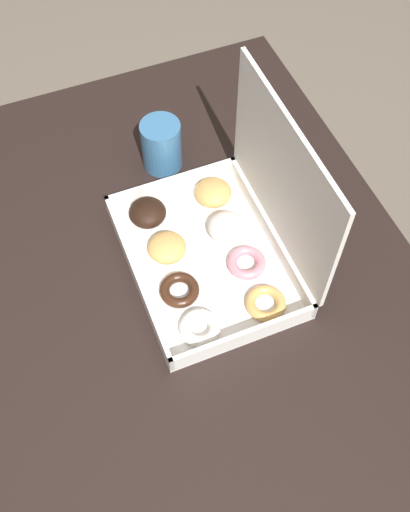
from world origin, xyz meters
TOP-DOWN VIEW (x-y plane):
  - ground_plane at (0.00, 0.00)m, footprint 8.00×8.00m
  - dining_table at (0.00, 0.00)m, footprint 1.16×0.85m
  - donut_box at (-0.04, 0.09)m, footprint 0.36×0.28m
  - coffee_mug at (-0.28, 0.06)m, footprint 0.08×0.08m

SIDE VIEW (x-z plane):
  - ground_plane at x=0.00m, z-range 0.00..0.00m
  - dining_table at x=0.00m, z-range 0.27..1.01m
  - coffee_mug at x=-0.28m, z-range 0.75..0.85m
  - donut_box at x=-0.04m, z-range 0.65..0.96m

